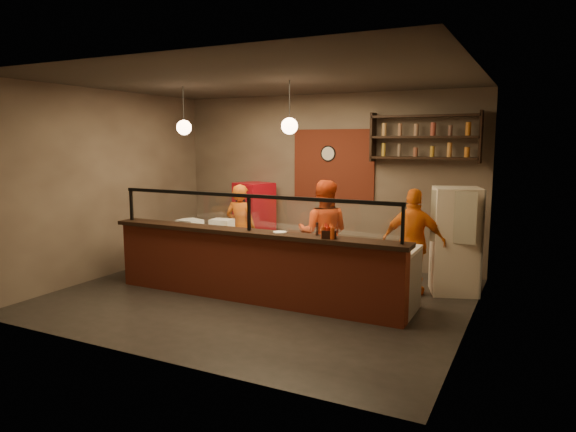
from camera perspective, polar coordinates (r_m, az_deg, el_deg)
The scene contains 29 objects.
floor at distance 7.90m, azimuth -3.12°, elevation -8.86°, with size 6.00×6.00×0.00m, color black.
ceiling at distance 7.60m, azimuth -3.32°, elevation 14.86°, with size 6.00×6.00×0.00m, color #38322B.
wall_back at distance 9.83m, azimuth 4.03°, elevation 4.03°, with size 6.00×6.00×0.00m, color #766757.
wall_left at distance 9.43m, azimuth -19.29°, elevation 3.40°, with size 5.00×5.00×0.00m, color #766757.
wall_right at distance 6.64m, azimuth 19.90°, elevation 1.47°, with size 5.00×5.00×0.00m, color #766757.
wall_front at distance 5.57m, azimuth -16.05°, elevation 0.40°, with size 6.00×6.00×0.00m, color #766757.
brick_patch at distance 9.71m, azimuth 5.08°, elevation 5.74°, with size 1.60×0.04×1.30m, color #973721.
service_counter at distance 7.52m, azimuth -4.29°, elevation -5.82°, with size 4.60×0.25×1.00m, color #973721.
counter_ledge at distance 7.41m, azimuth -4.33°, elevation -1.84°, with size 4.70×0.37×0.06m, color black.
worktop_cabinet at distance 7.96m, azimuth -2.43°, elevation -5.56°, with size 4.60×0.75×0.85m, color gray.
worktop at distance 7.86m, azimuth -2.45°, elevation -2.37°, with size 4.60×0.75×0.05m, color white.
sneeze_guard at distance 7.36m, azimuth -4.36°, elevation 0.77°, with size 4.50×0.05×0.52m.
wall_shelving at distance 9.07m, azimuth 14.92°, elevation 8.47°, with size 1.84×0.28×0.85m.
wall_clock at distance 9.73m, azimuth 4.52°, elevation 6.93°, with size 0.30×0.30×0.04m, color black.
pendant_left at distance 8.55m, azimuth -11.48°, elevation 9.63°, with size 0.24×0.24×0.77m.
pendant_right at distance 7.54m, azimuth 0.17°, elevation 9.98°, with size 0.24×0.24×0.77m.
cook_left at distance 9.16m, azimuth -5.27°, elevation -1.39°, with size 0.58×0.38×1.58m, color #CB5A13.
cook_mid at distance 8.28m, azimuth 3.94°, elevation -1.94°, with size 0.84×0.65×1.72m, color #C43B12.
cook_right at distance 8.01m, azimuth 13.80°, elevation -2.85°, with size 0.96×0.40×1.63m, color orange.
fridge at distance 8.28m, azimuth 18.11°, elevation -2.63°, with size 0.68×0.64×1.64m, color beige.
red_cooler at distance 10.21m, azimuth -3.77°, elevation -0.55°, with size 0.65×0.60×1.52m, color #B40C18.
pizza_dough at distance 7.63m, azimuth 2.62°, elevation -2.46°, with size 0.57×0.57×0.01m, color white.
prep_tub_a at distance 8.52m, azimuth -10.65°, elevation -0.93°, with size 0.33×0.27×0.17m, color silver.
prep_tub_b at distance 8.44m, azimuth -7.36°, elevation -0.94°, with size 0.34×0.27×0.17m, color silver.
prep_tub_c at distance 8.50m, azimuth -11.00°, elevation -0.96°, with size 0.33×0.27×0.17m, color silver.
rolling_pin at distance 8.24m, azimuth -6.96°, elevation -1.55°, with size 0.06×0.06×0.34m, color yellow.
condiment_caddy at distance 6.82m, azimuth 4.58°, elevation -2.01°, with size 0.20×0.15×0.11m, color black.
pepper_mill at distance 7.00m, azimuth 3.25°, elevation -1.44°, with size 0.04×0.04×0.18m, color black.
small_plate at distance 7.21m, azimuth -0.92°, elevation -1.80°, with size 0.19×0.19×0.01m, color white.
Camera 1 is at (3.74, -6.56, 2.34)m, focal length 32.00 mm.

